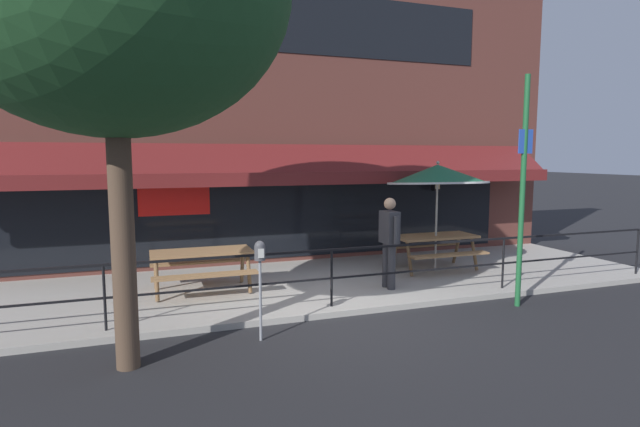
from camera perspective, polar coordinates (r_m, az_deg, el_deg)
ground_plane at (r=8.18m, az=2.09°, el=-11.80°), size 120.00×120.00×0.00m
patio_deck at (r=9.98m, az=-2.18°, el=-8.11°), size 15.00×4.00×0.10m
restaurant_building at (r=11.88m, az=-5.56°, el=13.24°), size 15.00×1.60×7.99m
patio_railing at (r=8.24m, az=1.34°, el=-5.90°), size 13.84×0.04×0.97m
picnic_table_left at (r=9.38m, az=-13.36°, el=-5.12°), size 1.80×1.42×0.76m
picnic_table_centre at (r=11.17m, az=12.97°, el=-3.24°), size 1.80×1.42×0.76m
patio_umbrella_centre at (r=10.98m, az=13.28°, el=4.32°), size 2.14×2.14×2.38m
pedestrian_walking at (r=9.42m, az=7.93°, el=-2.78°), size 0.25×0.62×1.71m
parking_meter_near at (r=6.96m, az=-6.89°, el=-5.33°), size 0.15×0.16×1.42m
street_sign_pole at (r=9.08m, az=22.15°, el=2.54°), size 0.28×0.09×3.92m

